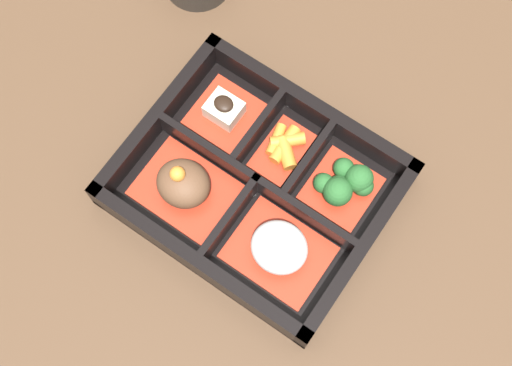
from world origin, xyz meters
TOP-DOWN VIEW (x-y plane):
  - ground_plane at (0.00, 0.00)m, footprint 3.00×3.00m
  - bento_base at (0.00, 0.00)m, footprint 0.28×0.23m
  - bento_rim at (0.00, -0.00)m, footprint 0.28×0.23m
  - bowl_rice at (-0.06, 0.05)m, footprint 0.10×0.08m
  - bowl_stew at (0.06, 0.05)m, footprint 0.10×0.08m
  - bowl_greens at (-0.08, -0.05)m, footprint 0.07×0.07m
  - bowl_carrots at (0.00, -0.05)m, footprint 0.05×0.07m
  - bowl_tofu at (0.08, -0.05)m, footprint 0.07×0.07m

SIDE VIEW (x-z plane):
  - ground_plane at x=0.00m, z-range 0.00..0.00m
  - bento_base at x=0.00m, z-range 0.00..0.01m
  - bowl_carrots at x=0.00m, z-range 0.01..0.03m
  - bowl_tofu at x=0.08m, z-range 0.00..0.04m
  - bento_rim at x=0.00m, z-range 0.00..0.04m
  - bowl_greens at x=-0.08m, z-range 0.01..0.04m
  - bowl_stew at x=0.06m, z-range 0.00..0.06m
  - bowl_rice at x=-0.06m, z-range 0.01..0.05m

